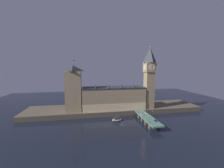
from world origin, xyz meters
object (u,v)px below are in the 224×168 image
at_px(victoria_tower, 74,88).
at_px(car_northbound_lead, 142,114).
at_px(pedestrian_far_rail, 138,112).
at_px(street_lamp_mid, 153,113).
at_px(car_southbound_lead, 155,121).
at_px(pedestrian_near_rail, 149,122).
at_px(street_lamp_far, 138,109).
at_px(street_lamp_near, 149,118).
at_px(clock_tower, 149,76).
at_px(boat_upstream, 117,120).
at_px(car_southbound_trail, 146,113).

xyz_separation_m(victoria_tower, car_northbound_lead, (73.60, -27.84, -25.78)).
relative_size(pedestrian_far_rail, street_lamp_mid, 0.30).
distance_m(car_southbound_lead, pedestrian_far_rail, 26.68).
bearing_deg(car_southbound_lead, pedestrian_far_rail, 106.21).
height_order(victoria_tower, car_southbound_lead, victoria_tower).
distance_m(car_southbound_lead, street_lamp_mid, 12.65).
xyz_separation_m(pedestrian_near_rail, street_lamp_far, (-0.40, 28.55, 3.12)).
height_order(pedestrian_near_rail, street_lamp_far, street_lamp_far).
height_order(pedestrian_far_rail, street_lamp_near, street_lamp_near).
bearing_deg(street_lamp_near, car_northbound_lead, 82.59).
bearing_deg(street_lamp_mid, car_southbound_lead, -103.64).
bearing_deg(clock_tower, street_lamp_mid, -107.62).
relative_size(street_lamp_near, street_lamp_far, 1.10).
height_order(car_southbound_lead, pedestrian_near_rail, pedestrian_near_rail).
distance_m(clock_tower, pedestrian_far_rail, 47.57).
relative_size(car_southbound_lead, pedestrian_far_rail, 2.07).
distance_m(street_lamp_mid, street_lamp_far, 18.22).
bearing_deg(boat_upstream, car_northbound_lead, -3.98).
bearing_deg(car_northbound_lead, pedestrian_near_rail, -96.65).
relative_size(car_northbound_lead, street_lamp_far, 0.63).
xyz_separation_m(car_southbound_lead, car_southbound_trail, (0.00, 20.53, 0.06)).
xyz_separation_m(street_lamp_near, street_lamp_far, (0.00, 29.44, -0.40)).
height_order(car_southbound_lead, street_lamp_near, street_lamp_near).
xyz_separation_m(clock_tower, car_southbound_lead, (-12.97, -43.64, -39.34)).
relative_size(street_lamp_near, street_lamp_mid, 1.16).
relative_size(car_northbound_lead, pedestrian_near_rail, 2.25).
bearing_deg(car_southbound_lead, pedestrian_near_rail, -165.35).
xyz_separation_m(car_northbound_lead, pedestrian_near_rail, (-2.48, -21.29, 0.32)).
xyz_separation_m(car_northbound_lead, boat_upstream, (-27.75, 1.93, -5.15)).
relative_size(car_southbound_trail, street_lamp_far, 0.63).
xyz_separation_m(street_lamp_near, boat_upstream, (-24.86, 24.11, -8.99)).
bearing_deg(victoria_tower, car_southbound_trail, -18.74).
bearing_deg(boat_upstream, clock_tower, 26.09).
bearing_deg(street_lamp_far, clock_tower, 39.30).
distance_m(car_southbound_lead, boat_upstream, 39.36).
bearing_deg(pedestrian_near_rail, car_northbound_lead, 83.35).
height_order(victoria_tower, pedestrian_near_rail, victoria_tower).
distance_m(victoria_tower, car_southbound_lead, 95.20).
bearing_deg(car_southbound_lead, street_lamp_far, 106.44).
bearing_deg(car_northbound_lead, victoria_tower, 159.28).
relative_size(street_lamp_far, boat_upstream, 0.63).
bearing_deg(pedestrian_near_rail, street_lamp_mid, 53.24).
bearing_deg(street_lamp_far, street_lamp_near, -90.00).
distance_m(clock_tower, victoria_tower, 92.60).
xyz_separation_m(street_lamp_mid, street_lamp_far, (-10.73, 14.72, 0.21)).
height_order(clock_tower, boat_upstream, clock_tower).
bearing_deg(car_northbound_lead, street_lamp_far, 111.66).
relative_size(victoria_tower, street_lamp_near, 8.26).
height_order(car_southbound_trail, street_lamp_far, street_lamp_far).
distance_m(pedestrian_far_rail, boat_upstream, 26.21).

